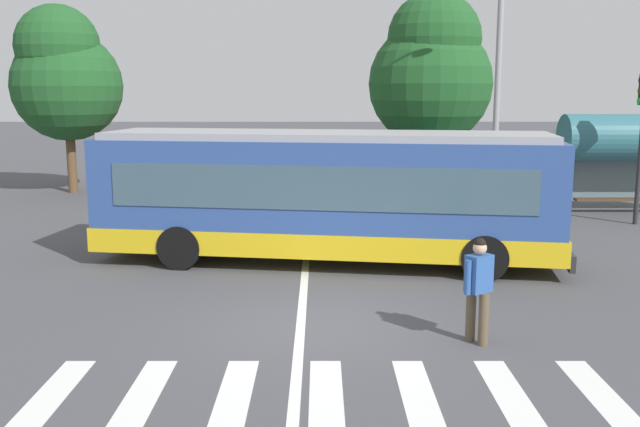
{
  "coord_description": "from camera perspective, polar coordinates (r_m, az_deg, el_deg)",
  "views": [
    {
      "loc": [
        0.05,
        -11.58,
        3.99
      ],
      "look_at": [
        0.07,
        3.71,
        1.3
      ],
      "focal_mm": 39.23,
      "sensor_mm": 36.0,
      "label": 1
    }
  ],
  "objects": [
    {
      "name": "parked_car_silver",
      "position": [
        28.38,
        -1.52,
        3.46
      ],
      "size": [
        2.27,
        4.66,
        1.35
      ],
      "color": "black",
      "rests_on": "ground_plane"
    },
    {
      "name": "crosswalk_painted_stripes",
      "position": [
        9.36,
        0.45,
        -15.24
      ],
      "size": [
        7.77,
        2.88,
        0.01
      ],
      "color": "silver",
      "rests_on": "ground_plane"
    },
    {
      "name": "bus_stop_shelter",
      "position": [
        25.07,
        24.25,
        5.51
      ],
      "size": [
        4.74,
        1.54,
        3.25
      ],
      "color": "#28282B",
      "rests_on": "ground_plane"
    },
    {
      "name": "ground_plane",
      "position": [
        12.25,
        -0.3,
        -9.03
      ],
      "size": [
        160.0,
        160.0,
        0.0
      ],
      "primitive_type": "plane",
      "color": "#47474C"
    },
    {
      "name": "background_tree_left",
      "position": [
        29.17,
        -20.21,
        10.57
      ],
      "size": [
        4.23,
        4.23,
        7.23
      ],
      "color": "brown",
      "rests_on": "ground_plane"
    },
    {
      "name": "parked_car_charcoal",
      "position": [
        28.45,
        -6.81,
        3.41
      ],
      "size": [
        2.02,
        4.58,
        1.35
      ],
      "color": "black",
      "rests_on": "ground_plane"
    },
    {
      "name": "parked_car_red",
      "position": [
        29.04,
        -12.47,
        3.37
      ],
      "size": [
        2.13,
        4.62,
        1.35
      ],
      "color": "black",
      "rests_on": "ground_plane"
    },
    {
      "name": "lane_center_line",
      "position": [
        14.16,
        -1.43,
        -6.38
      ],
      "size": [
        0.16,
        24.0,
        0.01
      ],
      "primitive_type": "cube",
      "color": "silver",
      "rests_on": "ground_plane"
    },
    {
      "name": "twin_arm_street_lamp",
      "position": [
        23.86,
        14.4,
        14.66
      ],
      "size": [
        4.17,
        0.32,
        10.03
      ],
      "color": "#939399",
      "rests_on": "ground_plane"
    },
    {
      "name": "parked_car_black",
      "position": [
        28.43,
        3.63,
        3.45
      ],
      "size": [
        2.25,
        4.66,
        1.35
      ],
      "color": "black",
      "rests_on": "ground_plane"
    },
    {
      "name": "pedestrian_crossing_street",
      "position": [
        11.39,
        12.72,
        -5.66
      ],
      "size": [
        0.5,
        0.44,
        1.72
      ],
      "color": "brown",
      "rests_on": "ground_plane"
    },
    {
      "name": "background_tree_right",
      "position": [
        29.45,
        8.99,
        11.42
      ],
      "size": [
        5.06,
        5.06,
        7.94
      ],
      "color": "brown",
      "rests_on": "ground_plane"
    },
    {
      "name": "city_transit_bus",
      "position": [
        16.28,
        0.42,
        1.49
      ],
      "size": [
        11.01,
        4.14,
        3.06
      ],
      "color": "black",
      "rests_on": "ground_plane"
    },
    {
      "name": "parked_car_teal",
      "position": [
        28.23,
        9.72,
        3.28
      ],
      "size": [
        2.22,
        4.65,
        1.35
      ],
      "color": "black",
      "rests_on": "ground_plane"
    }
  ]
}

